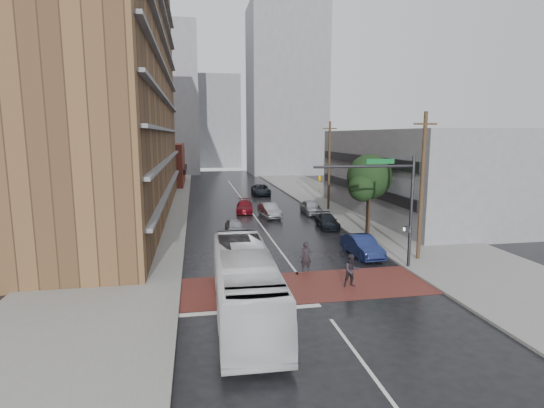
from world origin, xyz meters
TOP-DOWN VIEW (x-y plane):
  - ground at (0.00, 0.00)m, footprint 160.00×160.00m
  - crosswalk at (0.00, 0.50)m, footprint 14.00×5.00m
  - sidewalk_west at (-11.50, 25.00)m, footprint 9.00×90.00m
  - sidewalk_east at (11.50, 25.00)m, footprint 9.00×90.00m
  - apartment_block at (-14.00, 24.00)m, footprint 10.00×44.00m
  - storefront_west at (-12.00, 54.00)m, footprint 8.00×16.00m
  - building_east at (16.50, 20.00)m, footprint 11.00×26.00m
  - distant_tower_west at (-14.00, 78.00)m, footprint 18.00×16.00m
  - distant_tower_east at (14.00, 72.00)m, footprint 16.00×14.00m
  - distant_tower_center at (0.00, 95.00)m, footprint 12.00×10.00m
  - street_tree at (8.52, 12.03)m, footprint 4.20×4.10m
  - signal_mast at (5.85, 2.50)m, footprint 6.50×0.30m
  - utility_pole_near at (8.80, 4.00)m, footprint 1.60×0.26m
  - utility_pole_far at (8.80, 24.00)m, footprint 1.60×0.26m
  - transit_bus at (-3.86, -2.77)m, footprint 2.95×11.45m
  - pedestrian_a at (0.65, 3.00)m, footprint 0.70×0.46m
  - pedestrian_b at (2.49, -0.01)m, footprint 0.93×0.73m
  - car_travel_a at (-2.84, 13.96)m, footprint 1.53×3.79m
  - car_travel_b at (1.49, 21.08)m, footprint 2.02×4.52m
  - car_travel_c at (-0.77, 24.41)m, footprint 2.34×4.65m
  - suv_travel at (3.09, 37.57)m, footprint 2.77×5.54m
  - car_parked_near at (5.43, 5.69)m, footprint 1.81×4.58m
  - car_parked_mid at (5.87, 15.15)m, footprint 1.98×4.29m
  - car_parked_far at (6.21, 21.99)m, footprint 1.81×4.44m

SIDE VIEW (x-z plane):
  - ground at x=0.00m, z-range 0.00..0.00m
  - crosswalk at x=0.00m, z-range 0.00..0.02m
  - sidewalk_west at x=-11.50m, z-range 0.00..0.15m
  - sidewalk_east at x=11.50m, z-range 0.00..0.15m
  - car_parked_mid at x=5.87m, z-range 0.00..1.21m
  - car_travel_a at x=-2.84m, z-range 0.00..1.29m
  - car_travel_c at x=-0.77m, z-range 0.00..1.30m
  - car_travel_b at x=1.49m, z-range 0.00..1.44m
  - car_parked_near at x=5.43m, z-range 0.00..1.48m
  - suv_travel at x=3.09m, z-range 0.00..1.51m
  - car_parked_far at x=6.21m, z-range 0.00..1.51m
  - pedestrian_b at x=2.49m, z-range 0.00..1.88m
  - pedestrian_a at x=0.65m, z-range 0.00..1.89m
  - transit_bus at x=-3.86m, z-range 0.00..3.17m
  - storefront_west at x=-12.00m, z-range 0.00..7.00m
  - building_east at x=16.50m, z-range 0.00..9.00m
  - signal_mast at x=5.85m, z-range 1.13..8.33m
  - street_tree at x=8.52m, z-range 1.28..8.18m
  - utility_pole_near at x=8.80m, z-range 0.14..10.14m
  - utility_pole_far at x=8.80m, z-range 0.14..10.14m
  - distant_tower_center at x=0.00m, z-range 0.00..24.00m
  - apartment_block at x=-14.00m, z-range 0.00..28.00m
  - distant_tower_west at x=-14.00m, z-range 0.00..32.00m
  - distant_tower_east at x=14.00m, z-range 0.00..36.00m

